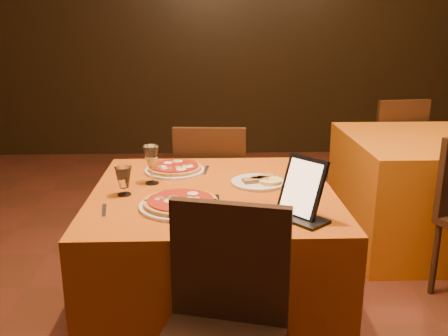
{
  "coord_description": "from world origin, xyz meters",
  "views": [
    {
      "loc": [
        -0.44,
        -2.2,
        1.49
      ],
      "look_at": [
        -0.36,
        -0.05,
        0.86
      ],
      "focal_mm": 40.0,
      "sensor_mm": 36.0,
      "label": 1
    }
  ],
  "objects_px": {
    "side_table": "(427,191)",
    "pizza_near": "(181,204)",
    "chair_side_far": "(388,151)",
    "wine_glass": "(152,165)",
    "tablet": "(302,187)",
    "main_table": "(213,264)",
    "pizza_far": "(175,169)",
    "water_glass": "(124,181)",
    "chair_main_far": "(211,192)"
  },
  "relations": [
    {
      "from": "chair_main_far",
      "to": "pizza_near",
      "type": "relative_size",
      "value": 2.64
    },
    {
      "from": "pizza_far",
      "to": "water_glass",
      "type": "distance_m",
      "value": 0.41
    },
    {
      "from": "chair_side_far",
      "to": "wine_glass",
      "type": "bearing_deg",
      "value": 36.34
    },
    {
      "from": "chair_main_far",
      "to": "wine_glass",
      "type": "relative_size",
      "value": 4.79
    },
    {
      "from": "pizza_far",
      "to": "main_table",
      "type": "bearing_deg",
      "value": -56.44
    },
    {
      "from": "main_table",
      "to": "water_glass",
      "type": "xyz_separation_m",
      "value": [
        -0.4,
        -0.06,
        0.44
      ]
    },
    {
      "from": "chair_side_far",
      "to": "main_table",
      "type": "bearing_deg",
      "value": 43.05
    },
    {
      "from": "chair_side_far",
      "to": "wine_glass",
      "type": "height_order",
      "value": "wine_glass"
    },
    {
      "from": "pizza_far",
      "to": "side_table",
      "type": "bearing_deg",
      "value": 23.36
    },
    {
      "from": "pizza_near",
      "to": "tablet",
      "type": "relative_size",
      "value": 1.41
    },
    {
      "from": "tablet",
      "to": "chair_main_far",
      "type": "bearing_deg",
      "value": 156.17
    },
    {
      "from": "pizza_near",
      "to": "chair_main_far",
      "type": "bearing_deg",
      "value": 82.44
    },
    {
      "from": "chair_side_far",
      "to": "tablet",
      "type": "relative_size",
      "value": 3.73
    },
    {
      "from": "tablet",
      "to": "pizza_near",
      "type": "bearing_deg",
      "value": -143.68
    },
    {
      "from": "main_table",
      "to": "tablet",
      "type": "bearing_deg",
      "value": -43.94
    },
    {
      "from": "pizza_near",
      "to": "wine_glass",
      "type": "relative_size",
      "value": 1.81
    },
    {
      "from": "water_glass",
      "to": "tablet",
      "type": "relative_size",
      "value": 0.53
    },
    {
      "from": "wine_glass",
      "to": "pizza_near",
      "type": "bearing_deg",
      "value": -64.85
    },
    {
      "from": "pizza_far",
      "to": "tablet",
      "type": "bearing_deg",
      "value": -49.2
    },
    {
      "from": "main_table",
      "to": "pizza_far",
      "type": "xyz_separation_m",
      "value": [
        -0.19,
        0.29,
        0.39
      ]
    },
    {
      "from": "pizza_near",
      "to": "tablet",
      "type": "xyz_separation_m",
      "value": [
        0.48,
        -0.11,
        0.1
      ]
    },
    {
      "from": "water_glass",
      "to": "chair_side_far",
      "type": "bearing_deg",
      "value": 44.78
    },
    {
      "from": "chair_main_far",
      "to": "chair_side_far",
      "type": "distance_m",
      "value": 1.78
    },
    {
      "from": "chair_main_far",
      "to": "water_glass",
      "type": "distance_m",
      "value": 1.02
    },
    {
      "from": "chair_main_far",
      "to": "chair_side_far",
      "type": "xyz_separation_m",
      "value": [
        1.48,
        0.99,
        0.0
      ]
    },
    {
      "from": "main_table",
      "to": "water_glass",
      "type": "bearing_deg",
      "value": -171.67
    },
    {
      "from": "chair_side_far",
      "to": "wine_glass",
      "type": "relative_size",
      "value": 4.79
    },
    {
      "from": "main_table",
      "to": "wine_glass",
      "type": "height_order",
      "value": "wine_glass"
    },
    {
      "from": "side_table",
      "to": "pizza_near",
      "type": "bearing_deg",
      "value": -142.71
    },
    {
      "from": "chair_side_far",
      "to": "water_glass",
      "type": "distance_m",
      "value": 2.67
    },
    {
      "from": "main_table",
      "to": "chair_main_far",
      "type": "bearing_deg",
      "value": 90.0
    },
    {
      "from": "chair_side_far",
      "to": "tablet",
      "type": "xyz_separation_m",
      "value": [
        -1.14,
        -2.14,
        0.41
      ]
    },
    {
      "from": "chair_main_far",
      "to": "wine_glass",
      "type": "bearing_deg",
      "value": 71.61
    },
    {
      "from": "pizza_near",
      "to": "water_glass",
      "type": "bearing_deg",
      "value": 147.85
    },
    {
      "from": "chair_main_far",
      "to": "water_glass",
      "type": "relative_size",
      "value": 7.0
    },
    {
      "from": "chair_side_far",
      "to": "wine_glass",
      "type": "distance_m",
      "value": 2.49
    },
    {
      "from": "main_table",
      "to": "side_table",
      "type": "height_order",
      "value": "same"
    },
    {
      "from": "main_table",
      "to": "chair_side_far",
      "type": "xyz_separation_m",
      "value": [
        1.48,
        1.8,
        0.08
      ]
    },
    {
      "from": "chair_main_far",
      "to": "tablet",
      "type": "bearing_deg",
      "value": 110.33
    },
    {
      "from": "water_glass",
      "to": "tablet",
      "type": "xyz_separation_m",
      "value": [
        0.74,
        -0.27,
        0.06
      ]
    },
    {
      "from": "side_table",
      "to": "main_table",
      "type": "bearing_deg",
      "value": -145.64
    },
    {
      "from": "main_table",
      "to": "side_table",
      "type": "relative_size",
      "value": 1.0
    },
    {
      "from": "side_table",
      "to": "pizza_near",
      "type": "xyz_separation_m",
      "value": [
        -1.62,
        -1.23,
        0.39
      ]
    },
    {
      "from": "pizza_far",
      "to": "chair_main_far",
      "type": "bearing_deg",
      "value": 69.85
    },
    {
      "from": "side_table",
      "to": "water_glass",
      "type": "relative_size",
      "value": 8.46
    },
    {
      "from": "chair_main_far",
      "to": "pizza_near",
      "type": "bearing_deg",
      "value": 86.04
    },
    {
      "from": "main_table",
      "to": "chair_side_far",
      "type": "relative_size",
      "value": 1.21
    },
    {
      "from": "pizza_near",
      "to": "pizza_far",
      "type": "relative_size",
      "value": 1.13
    },
    {
      "from": "chair_side_far",
      "to": "side_table",
      "type": "bearing_deg",
      "value": 82.43
    },
    {
      "from": "chair_main_far",
      "to": "chair_side_far",
      "type": "bearing_deg",
      "value": -142.65
    }
  ]
}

